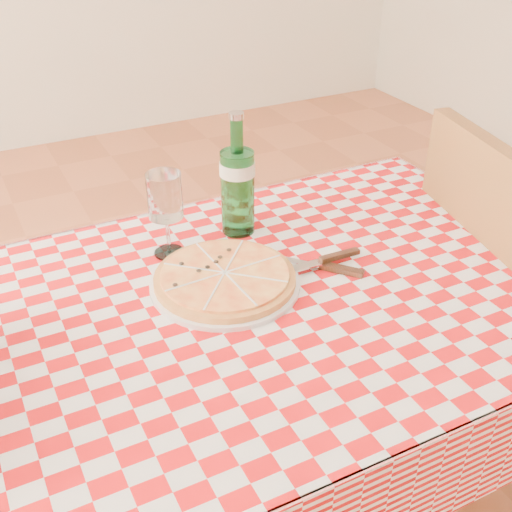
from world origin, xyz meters
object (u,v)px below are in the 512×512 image
Objects in this scene: wine_glass at (166,215)px; dining_table at (277,330)px; water_bottle at (237,175)px; pizza_plate at (225,277)px; chair_near at (497,288)px.

dining_table is at bearing -59.37° from wine_glass.
dining_table is 4.13× the size of water_bottle.
water_bottle is (0.04, 0.27, 0.24)m from dining_table.
pizza_plate is 1.60× the size of wine_glass.
water_bottle is at bearing 57.63° from pizza_plate.
wine_glass is at bearing 175.34° from chair_near.
wine_glass is (-0.80, 0.24, 0.29)m from chair_near.
dining_table is at bearing -98.13° from water_bottle.
dining_table is 0.34m from wine_glass.
water_bottle is (-0.62, 0.27, 0.34)m from chair_near.
pizza_plate is at bearing -173.17° from chair_near.
wine_glass is (-0.18, -0.02, -0.05)m from water_bottle.
water_bottle reaches higher than wine_glass.
dining_table is 0.66m from chair_near.
wine_glass is at bearing -172.46° from water_bottle.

